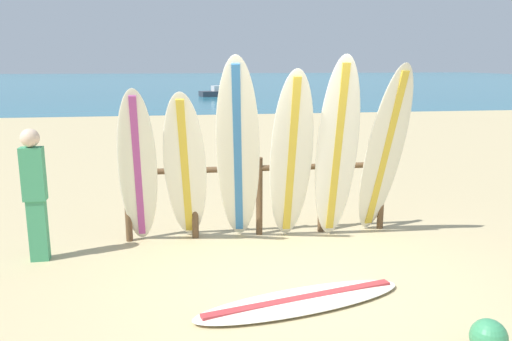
# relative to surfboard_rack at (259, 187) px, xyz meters

# --- Properties ---
(ground_plane) EXTENTS (120.00, 120.00, 0.00)m
(ground_plane) POSITION_rel_surfboard_rack_xyz_m (0.21, -1.59, -0.68)
(ground_plane) COLOR tan
(ocean_water) EXTENTS (120.00, 80.00, 0.01)m
(ocean_water) POSITION_rel_surfboard_rack_xyz_m (0.21, 56.41, -0.68)
(ocean_water) COLOR teal
(ocean_water) RESTS_ON ground
(surfboard_rack) EXTENTS (3.64, 0.09, 1.09)m
(surfboard_rack) POSITION_rel_surfboard_rack_xyz_m (0.00, 0.00, 0.00)
(surfboard_rack) COLOR brown
(surfboard_rack) RESTS_ON ground
(surfboard_leaning_far_left) EXTENTS (0.50, 0.76, 2.08)m
(surfboard_leaning_far_left) POSITION_rel_surfboard_rack_xyz_m (-1.60, -0.26, 0.36)
(surfboard_leaning_far_left) COLOR silver
(surfboard_leaning_far_left) RESTS_ON ground
(surfboard_leaning_left) EXTENTS (0.64, 0.99, 2.04)m
(surfboard_leaning_left) POSITION_rel_surfboard_rack_xyz_m (-1.00, -0.28, 0.34)
(surfboard_leaning_left) COLOR white
(surfboard_leaning_left) RESTS_ON ground
(surfboard_leaning_center_left) EXTENTS (0.70, 1.05, 2.46)m
(surfboard_leaning_center_left) POSITION_rel_surfboard_rack_xyz_m (-0.34, -0.40, 0.55)
(surfboard_leaning_center_left) COLOR silver
(surfboard_leaning_center_left) RESTS_ON ground
(surfboard_leaning_center) EXTENTS (0.57, 0.71, 2.30)m
(surfboard_leaning_center) POSITION_rel_surfboard_rack_xyz_m (0.36, -0.35, 0.47)
(surfboard_leaning_center) COLOR silver
(surfboard_leaning_center) RESTS_ON ground
(surfboard_leaning_center_right) EXTENTS (0.58, 0.72, 2.47)m
(surfboard_leaning_center_right) POSITION_rel_surfboard_rack_xyz_m (0.95, -0.43, 0.55)
(surfboard_leaning_center_right) COLOR white
(surfboard_leaning_center_right) RESTS_ON ground
(surfboard_leaning_right) EXTENTS (0.70, 0.91, 2.37)m
(surfboard_leaning_right) POSITION_rel_surfboard_rack_xyz_m (1.64, -0.33, 0.50)
(surfboard_leaning_right) COLOR silver
(surfboard_leaning_right) RESTS_ON ground
(surfboard_lying_on_sand) EXTENTS (2.31, 1.07, 0.08)m
(surfboard_lying_on_sand) POSITION_rel_surfboard_rack_xyz_m (0.08, -2.15, -0.65)
(surfboard_lying_on_sand) COLOR white
(surfboard_lying_on_sand) RESTS_ON ground
(beachgoer_standing) EXTENTS (0.26, 0.22, 1.61)m
(beachgoer_standing) POSITION_rel_surfboard_rack_xyz_m (-2.78, -0.53, 0.20)
(beachgoer_standing) COLOR #3F9966
(beachgoer_standing) RESTS_ON ground
(small_boat_offshore) EXTENTS (2.84, 1.68, 0.71)m
(small_boat_offshore) POSITION_rel_surfboard_rack_xyz_m (1.79, 28.76, -0.43)
(small_boat_offshore) COLOR #333842
(small_boat_offshore) RESTS_ON ocean_water
(beach_ball) EXTENTS (0.30, 0.30, 0.30)m
(beach_ball) POSITION_rel_surfboard_rack_xyz_m (1.39, -3.24, -0.53)
(beach_ball) COLOR #388C59
(beach_ball) RESTS_ON ground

